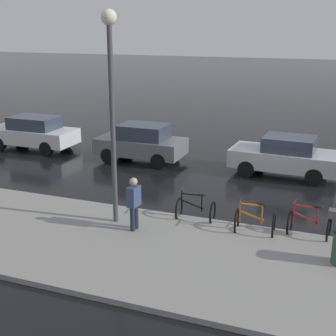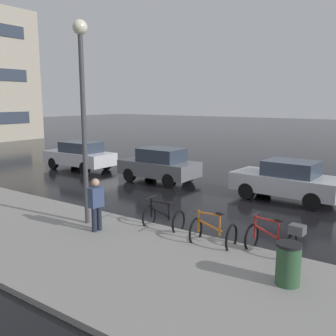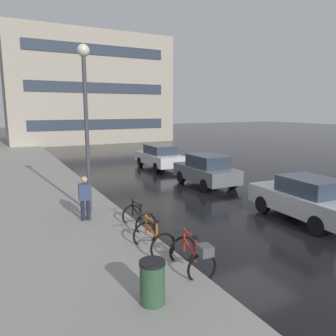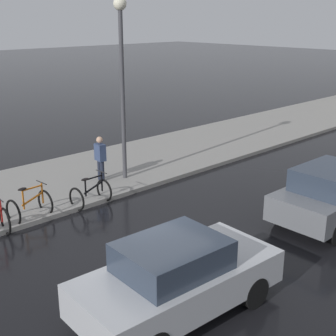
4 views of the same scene
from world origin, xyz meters
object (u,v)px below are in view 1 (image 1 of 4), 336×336
(bicycle_third, at_px, (196,210))
(car_white, at_px, (33,133))
(car_silver, at_px, (285,156))
(car_grey, at_px, (142,143))
(bicycle_second, at_px, (255,222))
(pedestrian, at_px, (134,203))
(streetlamp, at_px, (111,88))
(bicycle_nearest, at_px, (315,223))

(bicycle_third, bearing_deg, car_white, 60.41)
(car_silver, bearing_deg, car_grey, 91.20)
(bicycle_second, distance_m, pedestrian, 3.37)
(car_silver, relative_size, streetlamp, 0.69)
(car_white, relative_size, streetlamp, 0.70)
(bicycle_nearest, relative_size, car_silver, 0.34)
(bicycle_second, distance_m, car_silver, 5.89)
(bicycle_third, bearing_deg, bicycle_second, -99.94)
(bicycle_third, relative_size, car_grey, 0.30)
(bicycle_third, distance_m, car_white, 11.16)
(bicycle_second, relative_size, bicycle_third, 1.00)
(bicycle_nearest, distance_m, bicycle_third, 3.36)
(bicycle_third, xyz_separation_m, car_silver, (5.56, -1.84, 0.38))
(streetlamp, bearing_deg, car_white, 49.31)
(bicycle_third, relative_size, car_silver, 0.27)
(car_grey, distance_m, streetlamp, 7.49)
(car_grey, bearing_deg, streetlamp, -162.53)
(bicycle_second, height_order, pedestrian, pedestrian)
(car_grey, xyz_separation_m, pedestrian, (-6.81, -2.78, 0.12))
(car_white, height_order, streetlamp, streetlamp)
(bicycle_nearest, xyz_separation_m, pedestrian, (-1.38, 4.70, 0.42))
(bicycle_nearest, bearing_deg, bicycle_third, 90.21)
(bicycle_third, distance_m, car_grey, 6.84)
(bicycle_nearest, xyz_separation_m, bicycle_third, (-0.01, 3.36, -0.11))
(bicycle_nearest, height_order, bicycle_second, bicycle_nearest)
(car_white, bearing_deg, streetlamp, -130.69)
(bicycle_second, bearing_deg, bicycle_third, 80.06)
(car_grey, height_order, car_white, car_grey)
(bicycle_nearest, distance_m, pedestrian, 4.92)
(streetlamp, bearing_deg, car_grey, 17.47)
(car_grey, xyz_separation_m, car_white, (0.07, 5.56, -0.02))
(car_white, distance_m, pedestrian, 10.82)
(car_grey, relative_size, streetlamp, 0.62)
(car_silver, distance_m, pedestrian, 7.63)
(car_silver, xyz_separation_m, streetlamp, (-6.59, 3.94, 3.21))
(bicycle_second, xyz_separation_m, car_silver, (5.88, -0.04, 0.37))
(bicycle_third, height_order, pedestrian, pedestrian)
(bicycle_nearest, relative_size, streetlamp, 0.23)
(car_silver, xyz_separation_m, pedestrian, (-6.93, 3.19, 0.15))
(car_silver, relative_size, pedestrian, 2.50)
(bicycle_third, xyz_separation_m, pedestrian, (-1.37, 1.35, 0.54))
(bicycle_nearest, relative_size, bicycle_second, 1.25)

